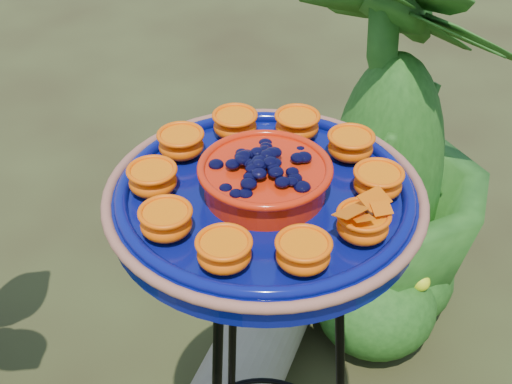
# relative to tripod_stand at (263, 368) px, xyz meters

# --- Properties ---
(tripod_stand) EXTENTS (0.36, 0.36, 0.83)m
(tripod_stand) POSITION_rel_tripod_stand_xyz_m (0.00, 0.00, 0.00)
(tripod_stand) COLOR black
(tripod_stand) RESTS_ON ground
(feeder_dish) EXTENTS (0.50, 0.50, 0.10)m
(feeder_dish) POSITION_rel_tripod_stand_xyz_m (0.00, -0.00, 0.37)
(feeder_dish) COLOR #080F62
(feeder_dish) RESTS_ON tripod_stand
(driftwood_log) EXTENTS (0.60, 0.48, 0.20)m
(driftwood_log) POSITION_rel_tripod_stand_xyz_m (0.17, 0.28, -0.41)
(driftwood_log) COLOR gray
(driftwood_log) RESTS_ON ground
(shrub_back_right) EXTENTS (0.69, 0.69, 0.98)m
(shrub_back_right) POSITION_rel_tripod_stand_xyz_m (0.68, 0.36, -0.02)
(shrub_back_right) COLOR #1C4913
(shrub_back_right) RESTS_ON ground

